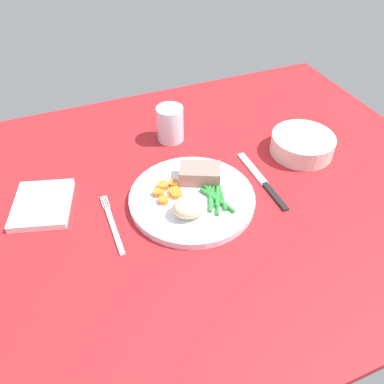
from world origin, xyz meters
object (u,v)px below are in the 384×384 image
(dinner_plate, at_px, (192,198))
(fork, at_px, (112,224))
(napkin, at_px, (42,204))
(meat_portion, at_px, (200,173))
(knife, at_px, (263,181))
(water_glass, at_px, (170,126))
(salad_bowl, at_px, (302,143))

(dinner_plate, xyz_separation_m, fork, (-0.17, -0.00, -0.01))
(fork, relative_size, napkin, 1.23)
(meat_portion, xyz_separation_m, knife, (0.13, -0.04, -0.03))
(knife, distance_m, water_glass, 0.27)
(meat_portion, relative_size, water_glass, 0.98)
(dinner_plate, xyz_separation_m, knife, (0.17, -0.00, -0.01))
(fork, bearing_deg, napkin, 143.73)
(salad_bowl, bearing_deg, fork, -172.67)
(napkin, bearing_deg, dinner_plate, -18.82)
(knife, bearing_deg, meat_portion, 163.43)
(meat_portion, xyz_separation_m, fork, (-0.21, -0.04, -0.03))
(knife, xyz_separation_m, water_glass, (-0.13, 0.23, 0.04))
(dinner_plate, relative_size, meat_portion, 3.04)
(fork, relative_size, water_glass, 1.88)
(knife, height_order, napkin, napkin)
(meat_portion, bearing_deg, salad_bowl, 3.72)
(fork, height_order, salad_bowl, salad_bowl)
(knife, xyz_separation_m, napkin, (-0.46, 0.10, 0.01))
(dinner_plate, bearing_deg, water_glass, 81.28)
(dinner_plate, bearing_deg, napkin, 161.18)
(meat_portion, bearing_deg, water_glass, 90.04)
(water_glass, bearing_deg, salad_bowl, -32.07)
(meat_portion, height_order, fork, meat_portion)
(meat_portion, height_order, knife, meat_portion)
(napkin, bearing_deg, salad_bowl, -3.87)
(salad_bowl, bearing_deg, knife, -156.15)
(water_glass, relative_size, napkin, 0.65)
(knife, bearing_deg, fork, -178.22)
(dinner_plate, height_order, salad_bowl, salad_bowl)
(dinner_plate, height_order, meat_portion, meat_portion)
(dinner_plate, distance_m, fork, 0.17)
(fork, bearing_deg, water_glass, 52.24)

